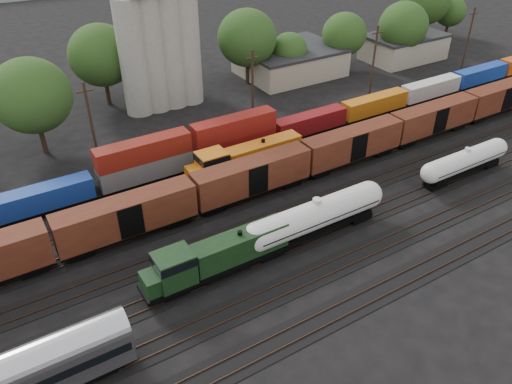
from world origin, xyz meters
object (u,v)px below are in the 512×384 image
green_locomotive (214,257)px  tank_car_a (316,216)px  orange_locomotive (243,159)px  grain_silo (158,39)px

green_locomotive → tank_car_a: bearing=0.0°
orange_locomotive → grain_silo: bearing=90.1°
orange_locomotive → grain_silo: size_ratio=0.61×
tank_car_a → orange_locomotive: (-0.24, 15.00, -0.24)m
orange_locomotive → green_locomotive: bearing=-128.6°
orange_locomotive → grain_silo: 27.43m
tank_car_a → grain_silo: (-0.27, 41.00, 8.48)m
green_locomotive → grain_silo: grain_silo is taller
green_locomotive → grain_silo: 43.58m
green_locomotive → orange_locomotive: 19.18m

